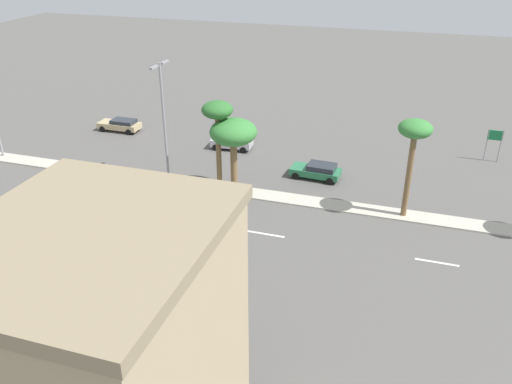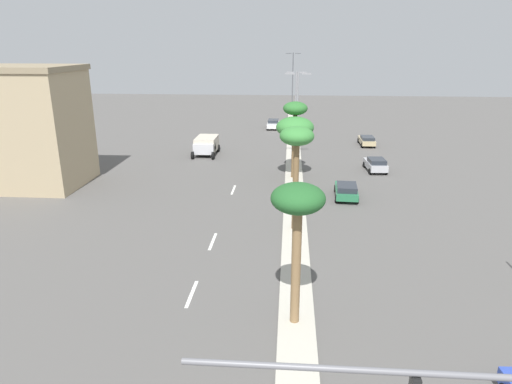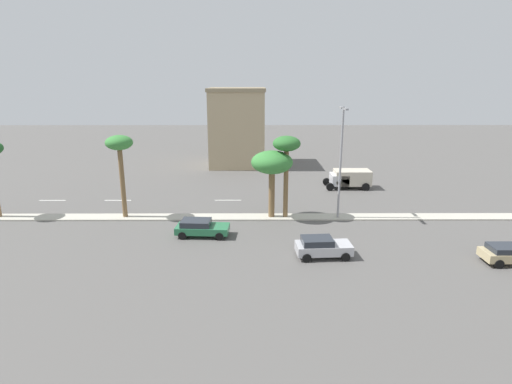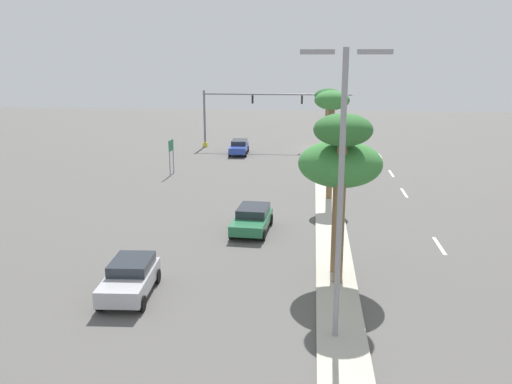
% 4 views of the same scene
% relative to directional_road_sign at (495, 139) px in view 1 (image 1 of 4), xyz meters
% --- Properties ---
extents(ground_plane, '(160.00, 160.00, 0.00)m').
position_rel_directional_road_sign_xyz_m(ground_plane, '(-13.20, 19.80, -2.15)').
color(ground_plane, '#565451').
extents(median_curb, '(1.80, 89.87, 0.12)m').
position_rel_directional_road_sign_xyz_m(median_curb, '(-13.20, 29.78, -2.09)').
color(median_curb, '#B7B2A3').
rests_on(median_curb, ground).
extents(lane_stripe_right, '(0.20, 2.80, 0.01)m').
position_rel_directional_road_sign_xyz_m(lane_stripe_right, '(-18.90, 4.54, -2.14)').
color(lane_stripe_right, silver).
rests_on(lane_stripe_right, ground).
extents(lane_stripe_trailing, '(0.20, 2.80, 0.01)m').
position_rel_directional_road_sign_xyz_m(lane_stripe_trailing, '(-18.90, 16.24, -2.14)').
color(lane_stripe_trailing, silver).
rests_on(lane_stripe_trailing, ground).
extents(directional_road_sign, '(0.10, 1.31, 3.01)m').
position_rel_directional_road_sign_xyz_m(directional_road_sign, '(0.00, 0.00, 0.00)').
color(directional_road_sign, gray).
rests_on(directional_road_sign, ground).
extents(commercial_building, '(9.27, 8.11, 11.23)m').
position_rel_directional_road_sign_xyz_m(commercial_building, '(-38.02, 16.54, 3.48)').
color(commercial_building, tan).
rests_on(commercial_building, ground).
extents(palm_tree_front, '(2.40, 2.40, 7.54)m').
position_rel_directional_road_sign_xyz_m(palm_tree_front, '(-13.24, 7.06, 4.36)').
color(palm_tree_front, brown).
rests_on(palm_tree_front, median_curb).
extents(palm_tree_trailing, '(3.75, 3.75, 6.14)m').
position_rel_directional_road_sign_xyz_m(palm_tree_trailing, '(-13.23, 20.62, 2.95)').
color(palm_tree_trailing, brown).
rests_on(palm_tree_trailing, median_curb).
extents(palm_tree_leading, '(2.47, 2.47, 7.47)m').
position_rel_directional_road_sign_xyz_m(palm_tree_leading, '(-13.23, 21.91, 4.31)').
color(palm_tree_leading, brown).
rests_on(palm_tree_leading, median_curb).
extents(street_lamp_outboard, '(2.90, 0.24, 10.03)m').
position_rel_directional_road_sign_xyz_m(street_lamp_outboard, '(-12.96, 26.72, 3.83)').
color(street_lamp_outboard, gray).
rests_on(street_lamp_outboard, median_curb).
extents(sedan_silver_leading, '(2.15, 4.06, 1.46)m').
position_rel_directional_road_sign_xyz_m(sedan_silver_leading, '(-4.44, 23.92, -1.37)').
color(sedan_silver_leading, '#B2B2B7').
rests_on(sedan_silver_leading, ground).
extents(sedan_tan_rear, '(1.91, 4.50, 1.31)m').
position_rel_directional_road_sign_xyz_m(sedan_tan_rear, '(-3.32, 37.07, -1.43)').
color(sedan_tan_rear, tan).
rests_on(sedan_tan_rear, ground).
extents(sedan_green_front, '(2.23, 4.39, 1.36)m').
position_rel_directional_road_sign_xyz_m(sedan_green_front, '(-8.61, 14.66, -1.42)').
color(sedan_green_front, '#287047').
rests_on(sedan_green_front, ground).
extents(box_truck, '(2.74, 5.28, 2.15)m').
position_rel_directional_road_sign_xyz_m(box_truck, '(-23.99, 30.11, -0.94)').
color(box_truck, silver).
rests_on(box_truck, ground).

